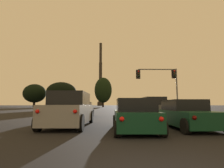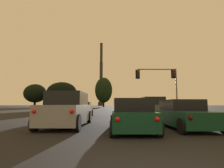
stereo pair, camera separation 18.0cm
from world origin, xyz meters
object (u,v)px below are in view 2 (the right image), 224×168
object	(u,v)px
suv_right_lane_front	(152,108)
smokestack	(101,81)
sedan_right_lane_second	(182,115)
traffic_light_overhead_right	(163,79)
hatchback_center_lane_second	(131,116)
suv_left_lane_second	(68,110)
sedan_left_lane_front	(82,110)

from	to	relation	value
suv_right_lane_front	smokestack	bearing A→B (deg)	93.81
suv_right_lane_front	sedan_right_lane_second	bearing A→B (deg)	-92.17
traffic_light_overhead_right	smokestack	xyz separation A→B (m)	(-16.00, 152.85, 20.69)
suv_right_lane_front	hatchback_center_lane_second	bearing A→B (deg)	-110.44
hatchback_center_lane_second	suv_right_lane_front	world-z (taller)	suv_right_lane_front
smokestack	sedan_right_lane_second	bearing A→B (deg)	-85.64
smokestack	suv_left_lane_second	bearing A→B (deg)	-87.70
hatchback_center_lane_second	suv_right_lane_front	size ratio (longest dim) A/B	0.84
suv_right_lane_front	traffic_light_overhead_right	bearing A→B (deg)	64.04
hatchback_center_lane_second	suv_left_lane_second	distance (m)	3.75
sedan_left_lane_front	smokestack	distance (m)	160.87
sedan_left_lane_front	sedan_right_lane_second	size ratio (longest dim) A/B	1.01
hatchback_center_lane_second	smokestack	distance (m)	169.79
sedan_left_lane_front	suv_left_lane_second	bearing A→B (deg)	-88.87
traffic_light_overhead_right	hatchback_center_lane_second	bearing A→B (deg)	-112.15
sedan_right_lane_second	suv_left_lane_second	bearing A→B (deg)	172.03
traffic_light_overhead_right	suv_left_lane_second	bearing A→B (deg)	-125.53
hatchback_center_lane_second	smokestack	xyz separation A→B (m)	(-9.96, 167.70, 24.59)
traffic_light_overhead_right	sedan_left_lane_front	bearing A→B (deg)	-148.30
sedan_right_lane_second	suv_right_lane_front	distance (m)	7.19
suv_left_lane_second	suv_right_lane_front	size ratio (longest dim) A/B	1.00
sedan_right_lane_second	smokestack	bearing A→B (deg)	93.37
suv_right_lane_front	suv_left_lane_second	bearing A→B (deg)	-134.79
suv_left_lane_second	sedan_left_lane_front	world-z (taller)	suv_left_lane_second
sedan_right_lane_second	traffic_light_overhead_right	distance (m)	14.72
suv_left_lane_second	traffic_light_overhead_right	size ratio (longest dim) A/B	0.83
hatchback_center_lane_second	traffic_light_overhead_right	distance (m)	16.50
sedan_left_lane_front	sedan_right_lane_second	distance (m)	10.12
suv_left_lane_second	sedan_left_lane_front	xyz separation A→B (m)	(-0.38, 7.07, -0.23)
sedan_right_lane_second	smokestack	size ratio (longest dim) A/B	0.07
traffic_light_overhead_right	smokestack	size ratio (longest dim) A/B	0.09
suv_left_lane_second	smokestack	distance (m)	167.83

